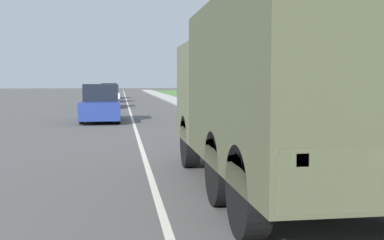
{
  "coord_description": "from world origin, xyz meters",
  "views": [
    {
      "loc": [
        -0.55,
        3.58,
        1.84
      ],
      "look_at": [
        0.79,
        12.64,
        1.1
      ],
      "focal_mm": 45.0,
      "sensor_mm": 36.0,
      "label": 1
    }
  ],
  "objects": [
    {
      "name": "sidewalk_right",
      "position": [
        4.5,
        40.0,
        0.06
      ],
      "size": [
        1.8,
        120.0,
        0.12
      ],
      "color": "beige",
      "rests_on": "ground"
    },
    {
      "name": "car_third_ahead",
      "position": [
        -1.49,
        47.19,
        0.67
      ],
      "size": [
        1.74,
        4.45,
        1.49
      ],
      "color": "silver",
      "rests_on": "ground"
    },
    {
      "name": "car_fourth_ahead",
      "position": [
        -1.75,
        55.7,
        0.73
      ],
      "size": [
        1.84,
        4.67,
        1.63
      ],
      "color": "navy",
      "rests_on": "ground"
    },
    {
      "name": "military_truck",
      "position": [
        1.99,
        11.08,
        1.69
      ],
      "size": [
        2.46,
        7.11,
        3.02
      ],
      "color": "#606647",
      "rests_on": "ground"
    },
    {
      "name": "pickup_truck",
      "position": [
        7.53,
        19.37,
        0.87
      ],
      "size": [
        2.0,
        5.63,
        1.78
      ],
      "color": "black",
      "rests_on": "grass_strip_right"
    },
    {
      "name": "grass_strip_right",
      "position": [
        8.9,
        40.0,
        0.01
      ],
      "size": [
        7.0,
        120.0,
        0.02
      ],
      "color": "#56843D",
      "rests_on": "ground"
    },
    {
      "name": "car_second_ahead",
      "position": [
        -1.73,
        37.95,
        0.69
      ],
      "size": [
        1.75,
        4.86,
        1.53
      ],
      "color": "black",
      "rests_on": "ground"
    },
    {
      "name": "lane_centre_stripe",
      "position": [
        0.0,
        40.0,
        0.0
      ],
      "size": [
        0.12,
        120.0,
        0.0
      ],
      "color": "silver",
      "rests_on": "ground"
    },
    {
      "name": "car_nearest_ahead",
      "position": [
        -1.43,
        25.89,
        0.76
      ],
      "size": [
        1.73,
        4.4,
        1.71
      ],
      "color": "navy",
      "rests_on": "ground"
    },
    {
      "name": "ground_plane",
      "position": [
        0.0,
        40.0,
        0.0
      ],
      "size": [
        180.0,
        180.0,
        0.0
      ],
      "primitive_type": "plane",
      "color": "#565451"
    }
  ]
}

